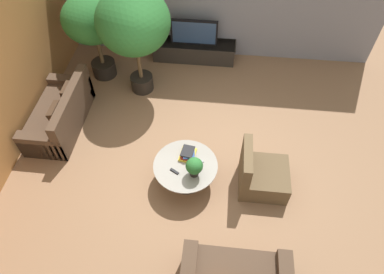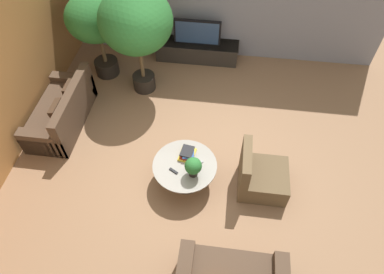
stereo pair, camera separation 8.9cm
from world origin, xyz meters
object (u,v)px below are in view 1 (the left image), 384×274
Objects in this scene: media_console at (194,51)px; coffee_table at (186,170)px; potted_plant_tabletop at (194,167)px; television at (194,32)px; couch_by_wall at (61,114)px; potted_palm_tall at (93,22)px; potted_palm_corner at (133,24)px; armchair_wicker at (261,175)px.

coffee_table reaches higher than media_console.
television is at bearing 95.87° from potted_plant_tabletop.
television reaches higher than couch_by_wall.
couch_by_wall is at bearing -104.25° from potted_palm_tall.
potted_palm_corner is at bearing -130.91° from media_console.
television is 1.75m from potted_palm_corner.
television is 3.56m from potted_plant_tabletop.
potted_palm_corner is (1.33, 1.19, 1.29)m from couch_by_wall.
potted_palm_tall is at bearing -158.24° from media_console.
potted_plant_tabletop is (-1.09, -0.21, 0.39)m from armchair_wicker.
potted_palm_tall is 0.83× the size of potted_palm_corner.
couch_by_wall is 2.97m from potted_plant_tabletop.
couch_by_wall is at bearing 157.83° from coffee_table.
television is 0.47× the size of potted_palm_corner.
television is at bearing 93.44° from coffee_table.
television is 0.98× the size of coffee_table.
potted_palm_corner is (-1.00, -1.15, 0.86)m from television.
television is (-0.00, -0.00, 0.49)m from media_console.
media_console is at bearing 90.00° from television.
potted_plant_tabletop is at bearing -84.13° from television.
television is 3.66m from armchair_wicker.
armchair_wicker reaches higher than potted_plant_tabletop.
coffee_table is 2.89× the size of potted_plant_tabletop.
potted_palm_corner reaches higher than couch_by_wall.
armchair_wicker is 1.18m from potted_plant_tabletop.
armchair_wicker is at bearing 75.47° from couch_by_wall.
media_console is 1.03× the size of potted_palm_tall.
armchair_wicker is at bearing -66.39° from television.
potted_palm_tall is 3.66m from potted_plant_tabletop.
armchair_wicker is at bearing -66.40° from media_console.
potted_palm_corner reaches higher than coffee_table.
couch_by_wall is 1.92m from potted_palm_tall.
television is at bearing 21.72° from potted_palm_tall.
media_console is at bearing 23.60° from armchair_wicker.
coffee_table is 0.41m from potted_plant_tabletop.
potted_palm_tall is (-3.39, 2.56, 1.04)m from armchair_wicker.
potted_palm_corner is at bearing 131.83° from couch_by_wall.
television is 2.17m from potted_palm_tall.
potted_plant_tabletop is (2.70, -1.19, 0.38)m from couch_by_wall.
couch_by_wall reaches higher than coffee_table.
armchair_wicker is 0.39× the size of potted_palm_corner.
media_console is 1.83× the size of television.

